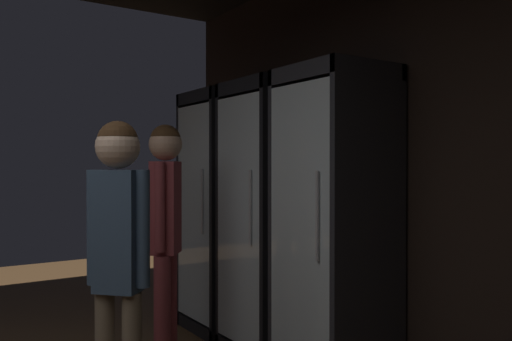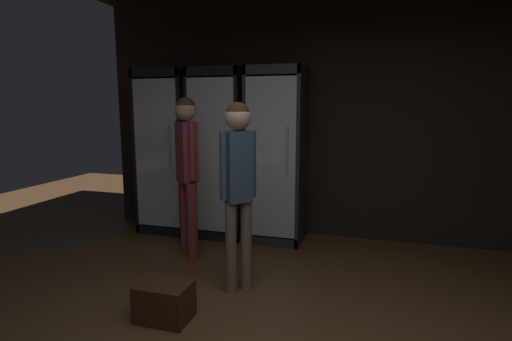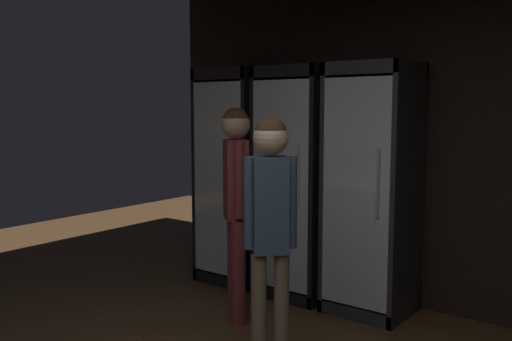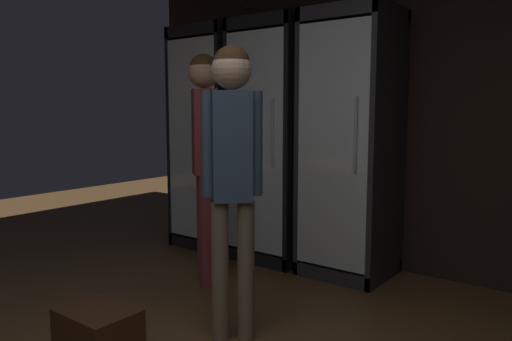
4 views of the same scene
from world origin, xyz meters
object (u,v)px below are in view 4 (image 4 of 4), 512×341
object	(u,v)px
shopper_near	(205,144)
shopper_far	(232,156)
wine_crate_floor	(98,336)
cooler_left	(278,144)
cooler_center	(353,148)
cooler_far_left	(217,141)

from	to	relation	value
shopper_near	shopper_far	xyz separation A→B (m)	(0.73, -0.56, 0.00)
shopper_far	wine_crate_floor	distance (m)	1.11
shopper_near	wine_crate_floor	bearing A→B (deg)	-72.58
shopper_near	shopper_far	world-z (taller)	shopper_near
cooler_left	wine_crate_floor	xyz separation A→B (m)	(0.33, -2.01, -0.82)
shopper_far	wine_crate_floor	bearing A→B (deg)	-121.57
cooler_left	wine_crate_floor	world-z (taller)	cooler_left
cooler_left	shopper_near	size ratio (longest dim) A/B	1.21
cooler_center	cooler_far_left	bearing A→B (deg)	179.89
cooler_center	shopper_far	size ratio (longest dim) A/B	1.25
cooler_center	shopper_far	bearing A→B (deg)	-89.44
cooler_left	cooler_far_left	bearing A→B (deg)	179.97
cooler_far_left	cooler_center	size ratio (longest dim) A/B	1.00
shopper_near	cooler_far_left	bearing A→B (deg)	127.53
shopper_far	cooler_far_left	bearing A→B (deg)	134.39
cooler_left	cooler_center	distance (m)	0.68
cooler_center	wine_crate_floor	bearing A→B (deg)	-99.96
cooler_left	wine_crate_floor	distance (m)	2.19
cooler_center	shopper_near	world-z (taller)	cooler_center
cooler_left	shopper_near	world-z (taller)	cooler_left
cooler_left	shopper_near	distance (m)	0.85
shopper_far	cooler_center	bearing A→B (deg)	90.56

